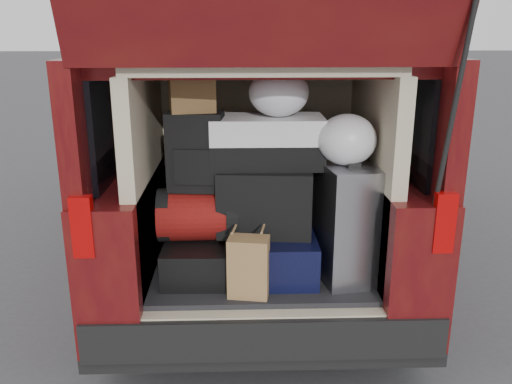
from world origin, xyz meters
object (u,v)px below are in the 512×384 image
at_px(black_soft_case, 265,200).
at_px(twotone_duffel, 267,141).
at_px(black_hardshell, 198,257).
at_px(backpack, 196,151).
at_px(kraft_bag, 249,267).
at_px(red_duffel, 198,215).
at_px(navy_hardshell, 274,252).
at_px(silver_roller, 345,221).

relative_size(black_soft_case, twotone_duffel, 0.84).
height_order(black_hardshell, backpack, backpack).
distance_m(kraft_bag, red_duffel, 0.45).
height_order(navy_hardshell, backpack, backpack).
bearing_deg(red_duffel, kraft_bag, -48.79).
relative_size(backpack, twotone_duffel, 0.70).
height_order(navy_hardshell, black_soft_case, black_soft_case).
relative_size(red_duffel, black_soft_case, 0.86).
height_order(black_hardshell, black_soft_case, black_soft_case).
bearing_deg(black_soft_case, navy_hardshell, -15.44).
xyz_separation_m(black_hardshell, black_soft_case, (0.38, 0.03, 0.33)).
height_order(silver_roller, backpack, backpack).
height_order(black_hardshell, kraft_bag, kraft_bag).
xyz_separation_m(navy_hardshell, silver_roller, (0.39, -0.06, 0.21)).
xyz_separation_m(silver_roller, twotone_duffel, (-0.44, 0.14, 0.43)).
bearing_deg(red_duffel, backpack, 100.05).
distance_m(navy_hardshell, silver_roller, 0.45).
height_order(silver_roller, twotone_duffel, twotone_duffel).
bearing_deg(black_soft_case, backpack, -176.87).
bearing_deg(black_soft_case, kraft_bag, -102.94).
xyz_separation_m(red_duffel, black_soft_case, (0.38, 0.00, 0.08)).
height_order(navy_hardshell, twotone_duffel, twotone_duffel).
distance_m(black_soft_case, twotone_duffel, 0.33).
bearing_deg(backpack, kraft_bag, -42.32).
bearing_deg(silver_roller, black_soft_case, 161.43).
relative_size(navy_hardshell, black_soft_case, 1.07).
xyz_separation_m(red_duffel, twotone_duffel, (0.39, 0.06, 0.41)).
xyz_separation_m(black_hardshell, twotone_duffel, (0.40, 0.08, 0.66)).
distance_m(black_hardshell, black_soft_case, 0.51).
height_order(silver_roller, red_duffel, silver_roller).
bearing_deg(black_hardshell, navy_hardshell, 2.23).
bearing_deg(black_soft_case, black_hardshell, -170.96).
bearing_deg(silver_roller, twotone_duffel, 154.12).
height_order(black_soft_case, backpack, backpack).
xyz_separation_m(red_duffel, backpack, (-0.00, 0.02, 0.36)).
distance_m(black_hardshell, twotone_duffel, 0.77).
xyz_separation_m(black_soft_case, twotone_duffel, (0.01, 0.06, 0.33)).
bearing_deg(silver_roller, navy_hardshell, 162.97).
bearing_deg(kraft_bag, black_hardshell, 145.24).
height_order(kraft_bag, twotone_duffel, twotone_duffel).
height_order(kraft_bag, backpack, backpack).
relative_size(silver_roller, backpack, 1.52).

